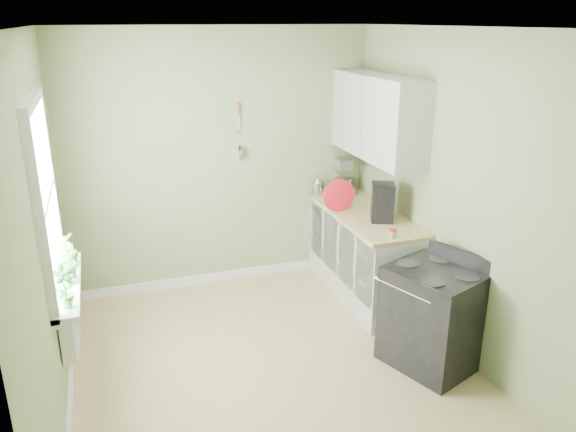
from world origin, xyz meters
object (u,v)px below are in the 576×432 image
object	(u,v)px
stove	(433,317)
kettle	(317,187)
coffee_maker	(382,203)
stand_mixer	(340,176)

from	to	relation	value
stove	kettle	world-z (taller)	kettle
stove	coffee_maker	bearing A→B (deg)	86.97
stove	coffee_maker	distance (m)	1.25
kettle	coffee_maker	xyz separation A→B (m)	(0.28, -0.98, 0.08)
stove	coffee_maker	xyz separation A→B (m)	(0.06, 1.07, 0.65)
stand_mixer	coffee_maker	size ratio (longest dim) A/B	1.20
stove	coffee_maker	world-z (taller)	coffee_maker
stove	kettle	xyz separation A→B (m)	(-0.23, 2.04, 0.56)
stove	kettle	bearing A→B (deg)	96.36
stand_mixer	kettle	distance (m)	0.30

